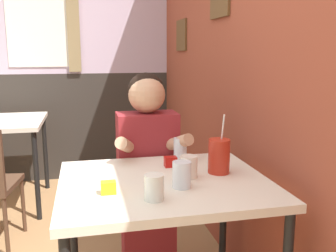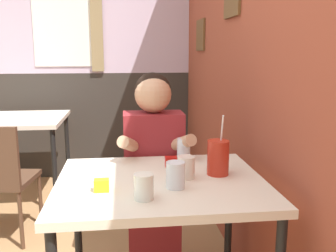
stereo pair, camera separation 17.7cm
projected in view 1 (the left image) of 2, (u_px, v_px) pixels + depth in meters
brick_wall_right at (211, 46)px, 2.67m from camera, size 0.08×4.67×2.70m
back_wall at (50, 48)px, 3.71m from camera, size 5.34×0.09×2.70m
main_table at (165, 196)px, 1.67m from camera, size 0.92×0.77×0.75m
person_seated at (148, 170)px, 2.17m from camera, size 0.42×0.41×1.20m
cocktail_pitcher at (219, 156)px, 1.74m from camera, size 0.10×0.10×0.28m
glass_near_pitcher at (182, 175)px, 1.55m from camera, size 0.08×0.08×0.11m
glass_center at (154, 187)px, 1.42m from camera, size 0.08×0.08×0.10m
glass_far_side at (189, 167)px, 1.68m from camera, size 0.08×0.08×0.10m
glass_by_brick at (180, 148)px, 1.98m from camera, size 0.07×0.07×0.11m
condiment_ketchup at (171, 162)px, 1.84m from camera, size 0.06×0.04×0.05m
condiment_mustard at (108, 188)px, 1.49m from camera, size 0.06×0.04×0.05m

